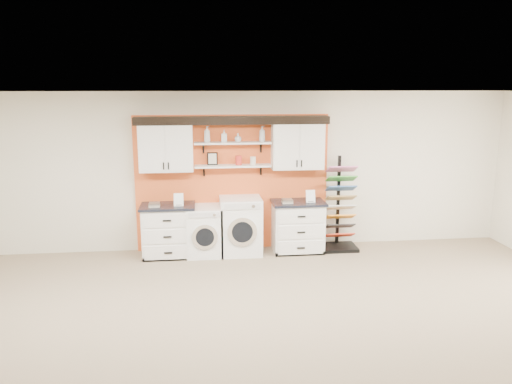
{
  "coord_description": "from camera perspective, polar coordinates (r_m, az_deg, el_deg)",
  "views": [
    {
      "loc": [
        -0.56,
        -4.72,
        2.91
      ],
      "look_at": [
        0.23,
        2.3,
        1.38
      ],
      "focal_mm": 35.0,
      "sensor_mm": 36.0,
      "label": 1
    }
  ],
  "objects": [
    {
      "name": "canister_red",
      "position": [
        8.64,
        -2.0,
        3.63
      ],
      "size": [
        0.11,
        0.11,
        0.16
      ],
      "primitive_type": "cylinder",
      "color": "red",
      "rests_on": "shelf_lower"
    },
    {
      "name": "washer",
      "position": [
        8.72,
        -5.89,
        -4.41
      ],
      "size": [
        0.61,
        0.71,
        0.86
      ],
      "color": "white",
      "rests_on": "floor"
    },
    {
      "name": "upper_cabinet_right",
      "position": [
        8.74,
        4.76,
        5.38
      ],
      "size": [
        0.9,
        0.35,
        0.84
      ],
      "color": "white",
      "rests_on": "wall_back"
    },
    {
      "name": "shelf_upper",
      "position": [
        8.59,
        -2.69,
        5.63
      ],
      "size": [
        1.32,
        0.28,
        0.03
      ],
      "primitive_type": "cube",
      "color": "white",
      "rests_on": "wall_back"
    },
    {
      "name": "shelf_lower",
      "position": [
        8.65,
        -2.66,
        3.0
      ],
      "size": [
        1.32,
        0.28,
        0.03
      ],
      "primitive_type": "cube",
      "color": "white",
      "rests_on": "wall_back"
    },
    {
      "name": "dryer",
      "position": [
        8.72,
        -1.77,
        -3.86
      ],
      "size": [
        0.71,
        0.71,
        1.0
      ],
      "color": "white",
      "rests_on": "floor"
    },
    {
      "name": "picture_frame",
      "position": [
        8.66,
        -5.0,
        3.81
      ],
      "size": [
        0.18,
        0.02,
        0.22
      ],
      "color": "black",
      "rests_on": "shelf_lower"
    },
    {
      "name": "upper_cabinet_left",
      "position": [
        8.59,
        -10.25,
        5.12
      ],
      "size": [
        0.9,
        0.35,
        0.84
      ],
      "color": "white",
      "rests_on": "wall_back"
    },
    {
      "name": "soap_bottle_a",
      "position": [
        8.56,
        -5.61,
        6.59
      ],
      "size": [
        0.15,
        0.15,
        0.28
      ],
      "primitive_type": "imported",
      "rotation": [
        0.0,
        0.0,
        2.11
      ],
      "color": "silver",
      "rests_on": "shelf_upper"
    },
    {
      "name": "soap_bottle_c",
      "position": [
        8.59,
        -2.07,
        6.23
      ],
      "size": [
        0.16,
        0.16,
        0.15
      ],
      "primitive_type": "imported",
      "rotation": [
        0.0,
        0.0,
        5.72
      ],
      "color": "silver",
      "rests_on": "shelf_upper"
    },
    {
      "name": "accent_panel",
      "position": [
        8.87,
        -2.71,
        1.06
      ],
      "size": [
        3.4,
        0.07,
        2.4
      ],
      "primitive_type": "cube",
      "color": "#E45B26",
      "rests_on": "wall_back"
    },
    {
      "name": "soap_bottle_b",
      "position": [
        8.57,
        -3.67,
        6.41
      ],
      "size": [
        0.1,
        0.1,
        0.21
      ],
      "primitive_type": "imported",
      "rotation": [
        0.0,
        0.0,
        -0.05
      ],
      "color": "silver",
      "rests_on": "shelf_upper"
    },
    {
      "name": "base_cabinet_right",
      "position": [
        8.88,
        4.79,
        -3.92
      ],
      "size": [
        0.93,
        0.66,
        0.91
      ],
      "color": "white",
      "rests_on": "floor"
    },
    {
      "name": "wall_back",
      "position": [
        8.87,
        -2.74,
        2.37
      ],
      "size": [
        10.0,
        0.0,
        10.0
      ],
      "primitive_type": "plane",
      "rotation": [
        1.57,
        0.0,
        0.0
      ],
      "color": "beige",
      "rests_on": "floor"
    },
    {
      "name": "floor",
      "position": [
        5.57,
        0.31,
        -19.28
      ],
      "size": [
        10.0,
        10.0,
        0.0
      ],
      "primitive_type": "plane",
      "color": "#816D56",
      "rests_on": "ground"
    },
    {
      "name": "sample_rack",
      "position": [
        9.07,
        9.55,
        -3.19
      ],
      "size": [
        0.62,
        0.52,
        1.67
      ],
      "rotation": [
        0.0,
        0.0,
        -0.01
      ],
      "color": "black",
      "rests_on": "floor"
    },
    {
      "name": "ceiling",
      "position": [
        4.75,
        0.35,
        10.89
      ],
      "size": [
        10.0,
        10.0,
        0.0
      ],
      "primitive_type": "plane",
      "rotation": [
        3.14,
        0.0,
        0.0
      ],
      "color": "white",
      "rests_on": "wall_back"
    },
    {
      "name": "crown_molding",
      "position": [
        8.57,
        -2.72,
        8.28
      ],
      "size": [
        3.3,
        0.41,
        0.13
      ],
      "color": "black",
      "rests_on": "wall_back"
    },
    {
      "name": "base_cabinet_left",
      "position": [
        8.73,
        -9.96,
        -4.34
      ],
      "size": [
        0.92,
        0.66,
        0.91
      ],
      "color": "white",
      "rests_on": "floor"
    },
    {
      "name": "soap_bottle_d",
      "position": [
        8.63,
        0.7,
        6.67
      ],
      "size": [
        0.12,
        0.12,
        0.27
      ],
      "primitive_type": "imported",
      "rotation": [
        0.0,
        0.0,
        1.45
      ],
      "color": "silver",
      "rests_on": "shelf_upper"
    },
    {
      "name": "canister_cream",
      "position": [
        8.66,
        -0.35,
        3.6
      ],
      "size": [
        0.1,
        0.1,
        0.14
      ],
      "primitive_type": "cylinder",
      "color": "silver",
      "rests_on": "shelf_lower"
    }
  ]
}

